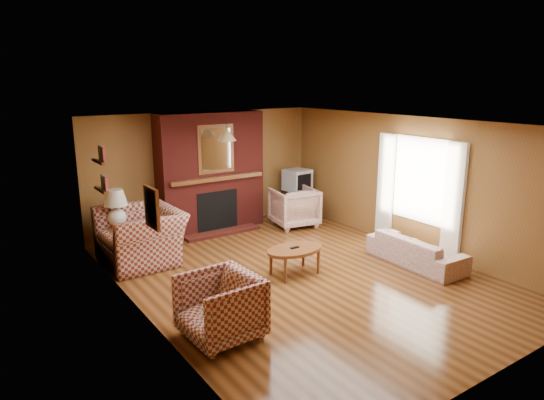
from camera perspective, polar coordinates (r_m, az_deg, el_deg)
floor at (r=7.78m, az=3.37°, el=-8.88°), size 6.50×6.50×0.00m
ceiling at (r=7.19m, az=3.64°, el=9.02°), size 6.50×6.50×0.00m
wall_back at (r=10.10m, az=-7.87°, el=3.48°), size 6.50×0.00×6.50m
wall_front at (r=5.34m, az=25.56°, el=-7.37°), size 6.50×0.00×6.50m
wall_left at (r=6.24m, az=-15.02°, el=-3.46°), size 0.00×6.50×6.50m
wall_right at (r=9.11m, az=16.05°, el=1.91°), size 0.00×6.50×6.50m
fireplace at (r=9.87m, az=-7.18°, el=3.15°), size 2.20×0.82×2.40m
window_right at (r=8.96m, az=16.80°, el=1.19°), size 0.10×1.85×2.00m
bookshelf at (r=7.92m, az=-19.48°, el=3.35°), size 0.09×0.55×0.71m
botanical_print at (r=5.88m, az=-13.94°, el=-0.90°), size 0.05×0.40×0.50m
pendant_light at (r=9.15m, az=-5.35°, el=7.53°), size 0.36×0.36×0.48m
plaid_loveseat at (r=8.49m, az=-15.19°, el=-4.10°), size 1.24×1.41×0.91m
plaid_armchair at (r=5.91m, az=-6.13°, el=-12.44°), size 0.91×0.88×0.80m
floral_sofa at (r=8.49m, az=16.59°, el=-5.68°), size 0.73×1.72×0.50m
floral_armchair at (r=10.22m, az=2.61°, el=-0.84°), size 1.02×1.04×0.81m
coffee_table at (r=7.70m, az=2.71°, el=-6.03°), size 0.97×0.60×0.46m
side_table at (r=8.86m, az=-17.56°, el=-4.71°), size 0.44×0.44×0.56m
table_lamp at (r=8.68m, az=-17.87°, el=-0.68°), size 0.40×0.40×0.65m
tv_stand at (r=10.98m, az=2.96°, el=-0.37°), size 0.58×0.54×0.60m
crt_tv at (r=10.85m, az=3.01°, el=2.37°), size 0.56×0.56×0.47m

